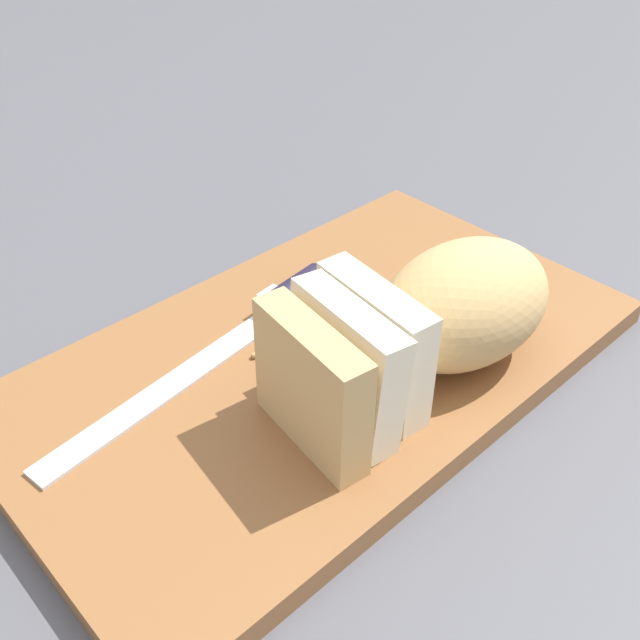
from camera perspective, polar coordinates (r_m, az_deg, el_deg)
The scene contains 6 objects.
ground_plane at distance 0.57m, azimuth 0.00°, elevation -3.98°, with size 3.00×3.00×0.00m, color #4C4C51.
cutting_board at distance 0.56m, azimuth 0.00°, elevation -3.23°, with size 0.47×0.27×0.02m, color brown.
bread_loaf at distance 0.51m, azimuth 8.33°, elevation -0.22°, with size 0.23×0.12×0.09m.
bread_knife at distance 0.58m, azimuth -4.65°, elevation 0.24°, with size 0.28×0.06×0.02m.
crumb_near_knife at distance 0.53m, azimuth -0.17°, elevation -4.72°, with size 0.00×0.00×0.00m, color tan.
crumb_near_loaf at distance 0.55m, azimuth -5.16°, elevation -2.78°, with size 0.00×0.00×0.00m, color tan.
Camera 1 is at (0.29, 0.31, 0.37)m, focal length 41.14 mm.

